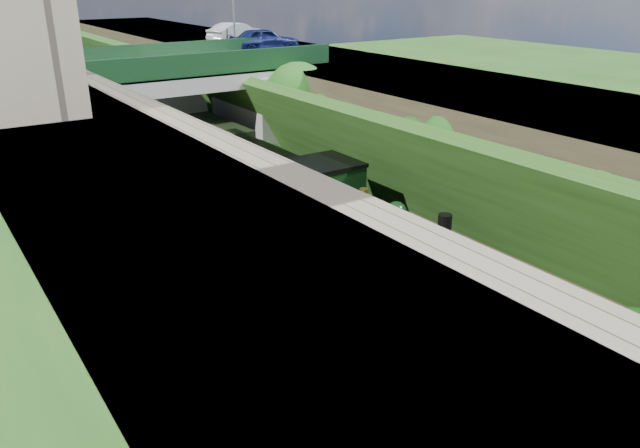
# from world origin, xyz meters

# --- Properties ---
(ground) EXTENTS (160.00, 160.00, 0.00)m
(ground) POSITION_xyz_m (0.00, 0.00, 0.00)
(ground) COLOR #1E4714
(ground) RESTS_ON ground
(trackbed) EXTENTS (10.00, 90.00, 0.20)m
(trackbed) POSITION_xyz_m (0.00, 20.00, 0.10)
(trackbed) COLOR #473F38
(trackbed) RESTS_ON ground
(retaining_wall) EXTENTS (1.00, 90.00, 7.00)m
(retaining_wall) POSITION_xyz_m (-5.50, 20.00, 3.50)
(retaining_wall) COLOR #756B56
(retaining_wall) RESTS_ON ground
(street_plateau_left) EXTENTS (6.00, 90.00, 7.00)m
(street_plateau_left) POSITION_xyz_m (-9.00, 20.00, 3.50)
(street_plateau_left) COLOR #262628
(street_plateau_left) RESTS_ON ground
(street_plateau_right) EXTENTS (8.00, 90.00, 6.25)m
(street_plateau_right) POSITION_xyz_m (9.50, 20.00, 3.12)
(street_plateau_right) COLOR #262628
(street_plateau_right) RESTS_ON ground
(embankment_slope) EXTENTS (4.60, 90.00, 6.41)m
(embankment_slope) POSITION_xyz_m (4.98, 17.00, 2.74)
(embankment_slope) COLOR #1E4714
(embankment_slope) RESTS_ON ground
(track_left) EXTENTS (2.50, 90.00, 0.20)m
(track_left) POSITION_xyz_m (-2.00, 20.00, 0.25)
(track_left) COLOR black
(track_left) RESTS_ON trackbed
(track_right) EXTENTS (2.50, 90.00, 0.20)m
(track_right) POSITION_xyz_m (1.20, 20.00, 0.25)
(track_right) COLOR black
(track_right) RESTS_ON trackbed
(road_bridge) EXTENTS (16.00, 6.40, 7.25)m
(road_bridge) POSITION_xyz_m (0.94, 24.00, 4.08)
(road_bridge) COLOR gray
(road_bridge) RESTS_ON ground
(tree) EXTENTS (3.60, 3.80, 6.60)m
(tree) POSITION_xyz_m (5.91, 20.18, 4.65)
(tree) COLOR black
(tree) RESTS_ON ground
(car_blue) EXTENTS (4.61, 2.25, 1.51)m
(car_blue) POSITION_xyz_m (7.89, 27.31, 7.01)
(car_blue) COLOR navy
(car_blue) RESTS_ON street_plateau_right
(car_silver) EXTENTS (4.66, 2.75, 1.45)m
(car_silver) POSITION_xyz_m (8.87, 33.17, 6.98)
(car_silver) COLOR #B7B8BC
(car_silver) RESTS_ON street_plateau_right
(locomotive) EXTENTS (3.10, 10.22, 3.83)m
(locomotive) POSITION_xyz_m (1.20, 8.02, 1.89)
(locomotive) COLOR black
(locomotive) RESTS_ON trackbed
(tender) EXTENTS (2.70, 6.00, 3.05)m
(tender) POSITION_xyz_m (1.20, 15.38, 1.62)
(tender) COLOR black
(tender) RESTS_ON trackbed
(coach_front) EXTENTS (2.90, 18.00, 3.70)m
(coach_front) POSITION_xyz_m (1.20, 27.98, 2.05)
(coach_front) COLOR black
(coach_front) RESTS_ON trackbed
(coach_middle) EXTENTS (2.90, 18.00, 3.70)m
(coach_middle) POSITION_xyz_m (1.20, 46.78, 2.05)
(coach_middle) COLOR black
(coach_middle) RESTS_ON trackbed
(coach_rear) EXTENTS (2.90, 18.00, 3.70)m
(coach_rear) POSITION_xyz_m (1.20, 65.58, 2.05)
(coach_rear) COLOR black
(coach_rear) RESTS_ON trackbed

